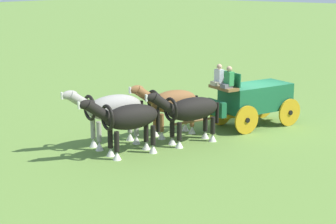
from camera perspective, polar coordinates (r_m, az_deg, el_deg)
The scene contains 6 objects.
ground_plane at distance 23.47m, azimuth 8.99°, elevation -1.38°, with size 220.00×220.00×0.00m, color olive.
show_wagon at distance 23.08m, azimuth 8.79°, elevation 1.43°, with size 5.78×2.77×2.72m.
draft_horse_rear_near at distance 20.36m, azimuth 2.24°, elevation 0.15°, with size 3.12×1.55×2.12m.
draft_horse_rear_off at distance 21.41m, azimuth 0.27°, elevation 0.94°, with size 3.00×1.51×2.17m.
draft_horse_lead_near at distance 19.04m, azimuth -4.21°, elevation -0.72°, with size 3.01×1.52×2.18m.
draft_horse_lead_off at distance 20.14m, azimuth -5.95°, elevation 0.29°, with size 3.13×1.58×2.27m.
Camera 1 is at (19.81, 11.01, 6.08)m, focal length 58.77 mm.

